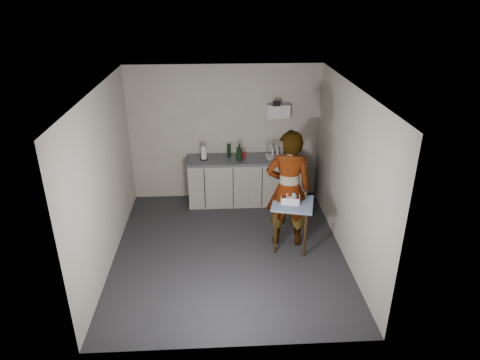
{
  "coord_description": "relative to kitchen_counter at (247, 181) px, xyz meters",
  "views": [
    {
      "loc": [
        -0.15,
        -5.75,
        3.89
      ],
      "look_at": [
        0.2,
        0.45,
        1.04
      ],
      "focal_mm": 32.0,
      "sensor_mm": 36.0,
      "label": 1
    }
  ],
  "objects": [
    {
      "name": "soap_bottle",
      "position": [
        -0.15,
        -0.1,
        0.65
      ],
      "size": [
        0.15,
        0.15,
        0.32
      ],
      "primitive_type": "imported",
      "rotation": [
        0.0,
        0.0,
        0.2
      ],
      "color": "black",
      "rests_on": "kitchen_counter"
    },
    {
      "name": "paper_towel",
      "position": [
        -0.8,
        -0.02,
        0.61
      ],
      "size": [
        0.15,
        0.15,
        0.27
      ],
      "color": "black",
      "rests_on": "kitchen_counter"
    },
    {
      "name": "bakery_box",
      "position": [
        0.57,
        -1.57,
        0.47
      ],
      "size": [
        0.34,
        0.35,
        0.41
      ],
      "rotation": [
        0.0,
        0.0,
        -0.18
      ],
      "color": "white",
      "rests_on": "side_table"
    },
    {
      "name": "wall_back",
      "position": [
        -0.4,
        0.29,
        0.87
      ],
      "size": [
        3.6,
        0.02,
        2.6
      ],
      "primitive_type": "cube",
      "color": "beige",
      "rests_on": "ground"
    },
    {
      "name": "wall_right",
      "position": [
        1.39,
        -1.7,
        0.87
      ],
      "size": [
        0.02,
        4.0,
        2.6
      ],
      "primitive_type": "cube",
      "color": "beige",
      "rests_on": "ground"
    },
    {
      "name": "soda_can",
      "position": [
        -0.06,
        0.0,
        0.54
      ],
      "size": [
        0.06,
        0.06,
        0.12
      ],
      "primitive_type": "cylinder",
      "color": "red",
      "rests_on": "kitchen_counter"
    },
    {
      "name": "dish_rack",
      "position": [
        0.58,
        -0.02,
        0.55
      ],
      "size": [
        0.43,
        0.32,
        0.3
      ],
      "color": "white",
      "rests_on": "kitchen_counter"
    },
    {
      "name": "side_table",
      "position": [
        0.6,
        -1.63,
        0.27
      ],
      "size": [
        0.76,
        0.76,
        0.8
      ],
      "rotation": [
        0.0,
        0.0,
        -0.25
      ],
      "color": "#3D280D",
      "rests_on": "ground"
    },
    {
      "name": "dark_bottle",
      "position": [
        -0.33,
        0.09,
        0.61
      ],
      "size": [
        0.07,
        0.07,
        0.25
      ],
      "primitive_type": "cylinder",
      "color": "black",
      "rests_on": "kitchen_counter"
    },
    {
      "name": "ceiling",
      "position": [
        -0.4,
        -1.7,
        2.17
      ],
      "size": [
        3.6,
        4.0,
        0.01
      ],
      "primitive_type": "cube",
      "color": "white",
      "rests_on": "wall_back"
    },
    {
      "name": "wall_shelf",
      "position": [
        0.6,
        0.22,
        1.32
      ],
      "size": [
        0.42,
        0.18,
        0.37
      ],
      "color": "white",
      "rests_on": "ground"
    },
    {
      "name": "wall_left",
      "position": [
        -2.19,
        -1.7,
        0.87
      ],
      "size": [
        0.02,
        4.0,
        2.6
      ],
      "primitive_type": "cube",
      "color": "beige",
      "rests_on": "ground"
    },
    {
      "name": "standing_man",
      "position": [
        0.54,
        -1.5,
        0.54
      ],
      "size": [
        0.75,
        0.54,
        1.94
      ],
      "primitive_type": "imported",
      "rotation": [
        0.0,
        0.0,
        3.04
      ],
      "color": "#B2A593",
      "rests_on": "ground"
    },
    {
      "name": "ground",
      "position": [
        -0.4,
        -1.7,
        -0.43
      ],
      "size": [
        4.0,
        4.0,
        0.0
      ],
      "primitive_type": "plane",
      "color": "#2B2A30",
      "rests_on": "ground"
    },
    {
      "name": "kitchen_counter",
      "position": [
        0.0,
        0.0,
        0.0
      ],
      "size": [
        2.24,
        0.62,
        0.91
      ],
      "color": "black",
      "rests_on": "ground"
    }
  ]
}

